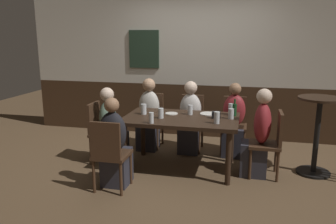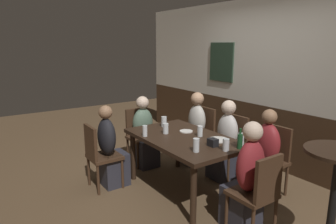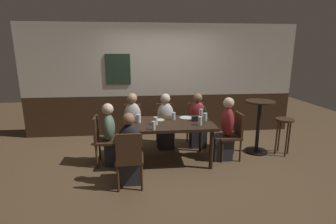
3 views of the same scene
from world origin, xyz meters
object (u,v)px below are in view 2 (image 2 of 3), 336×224
person_right_far (264,161)px  chair_head_east (258,191)px  pint_glass_pale (145,131)px  plate_white_small (186,131)px  beer_bottle_green (240,141)px  pint_glass_amber (226,145)px  chair_left_near (99,153)px  side_bar_table (334,198)px  dining_table (184,143)px  person_left_far (194,133)px  person_head_west (145,137)px  highball_clear (166,129)px  chair_right_far (272,156)px  person_left_near (111,153)px  chair_mid_far (233,142)px  person_mid_far (225,145)px  condiment_caddy (213,142)px  chair_left_far (202,131)px  plate_white_large (219,140)px  chair_head_west (139,133)px  beer_glass_half (241,140)px  tumbler_water (200,132)px  beer_glass_tall (196,146)px  tumbler_short (164,122)px  person_head_east (246,185)px

person_right_far → chair_head_east: bearing=-55.0°
pint_glass_pale → plate_white_small: 0.58m
plate_white_small → beer_bottle_green: bearing=5.7°
pint_glass_amber → plate_white_small: bearing=173.6°
chair_left_near → side_bar_table: 2.72m
dining_table → person_left_far: (-0.68, 0.73, -0.17)m
person_head_west → highball_clear: bearing=-8.8°
pint_glass_amber → beer_bottle_green: (0.04, 0.18, 0.03)m
chair_right_far → person_left_near: (-1.36, -1.62, -0.03)m
chair_left_near → chair_right_far: bearing=52.5°
chair_mid_far → highball_clear: bearing=-104.3°
person_left_far → person_mid_far: 0.68m
chair_mid_far → highball_clear: chair_mid_far is taller
condiment_caddy → chair_left_far: bearing=144.0°
person_head_west → plate_white_large: 1.43m
chair_head_west → person_left_near: size_ratio=0.78×
chair_head_west → beer_glass_half: bearing=10.1°
pint_glass_amber → tumbler_water: bearing=169.0°
pint_glass_amber → beer_bottle_green: bearing=78.5°
person_left_far → beer_glass_tall: 1.55m
tumbler_short → pint_glass_amber: (1.22, 0.02, -0.00)m
condiment_caddy → plate_white_large: bearing=119.9°
dining_table → tumbler_short: 0.57m
plate_white_large → condiment_caddy: (0.12, -0.21, 0.04)m
pint_glass_amber → side_bar_table: side_bar_table is taller
chair_left_near → pint_glass_pale: 0.69m
tumbler_short → plate_white_small: bearing=16.2°
pint_glass_amber → side_bar_table: 1.15m
pint_glass_pale → chair_right_far: bearing=52.6°
person_left_near → plate_white_large: (1.03, 0.99, 0.28)m
chair_head_east → plate_white_small: size_ratio=4.97×
person_head_west → pint_glass_pale: (0.72, -0.41, 0.34)m
tumbler_short → beer_glass_half: beer_glass_half is taller
person_mid_far → chair_head_east: bearing=-31.4°
beer_bottle_green → person_left_near: bearing=-144.9°
chair_right_far → chair_mid_far: bearing=180.0°
chair_right_far → beer_bottle_green: size_ratio=3.71×
beer_glass_tall → plate_white_small: size_ratio=0.86×
person_head_east → pint_glass_pale: bearing=-163.1°
tumbler_water → plate_white_large: tumbler_water is taller
tumbler_short → condiment_caddy: 1.02m
chair_right_far → person_left_near: size_ratio=0.78×
chair_left_far → chair_mid_far: size_ratio=1.00×
chair_left_far → plate_white_large: chair_left_far is taller
beer_glass_half → pint_glass_pale: size_ratio=1.09×
chair_mid_far → person_head_west: size_ratio=0.79×
chair_head_west → person_left_far: 0.89m
person_mid_far → person_head_east: 1.26m
dining_table → chair_left_far: (-0.68, 0.89, -0.16)m
chair_left_far → plate_white_large: (1.03, -0.63, 0.25)m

